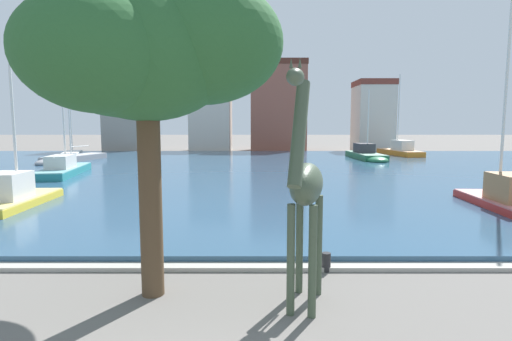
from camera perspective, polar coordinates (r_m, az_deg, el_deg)
harbor_water at (r=33.27m, az=-1.84°, el=0.05°), size 91.39×44.54×0.27m
quay_edge_coping at (r=11.24m, az=-5.46°, el=-13.42°), size 91.39×0.50×0.12m
giraffe_statue at (r=8.43m, az=6.93°, el=-2.67°), size 1.17×2.81×4.99m
sailboat_teal at (r=32.85m, az=-25.35°, el=0.10°), size 3.38×9.09×7.22m
sailboat_green at (r=44.24m, az=15.35°, el=2.04°), size 2.58×9.21×7.52m
sailboat_white at (r=53.32m, az=-24.56°, el=2.14°), size 3.73×7.35×6.02m
sailboat_red at (r=20.98m, az=31.15°, el=-3.46°), size 2.14×6.80×9.27m
sailboat_grey at (r=43.64m, az=-24.91°, el=1.39°), size 4.03×8.93×8.20m
sailboat_orange at (r=51.40m, az=19.28°, el=2.57°), size 3.31×9.16×9.78m
sailboat_yellow at (r=21.29m, az=-30.76°, el=-3.35°), size 2.31×6.26×6.50m
shade_tree at (r=9.56m, az=-15.49°, el=15.76°), size 5.73×5.30×7.03m
mooring_bollard at (r=11.15m, az=9.83°, el=-12.63°), size 0.24×0.24×0.50m
townhouse_tall_gabled at (r=61.99m, az=-17.65°, el=8.21°), size 6.45×5.46×12.04m
townhouse_corner_house at (r=59.67m, az=-6.43°, el=7.77°), size 5.85×6.72×10.42m
townhouse_end_terrace at (r=60.44m, az=3.05°, el=9.07°), size 8.18×5.79×13.14m
townhouse_narrow_midrow at (r=60.12m, az=16.11°, el=7.37°), size 5.10×5.71×10.06m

